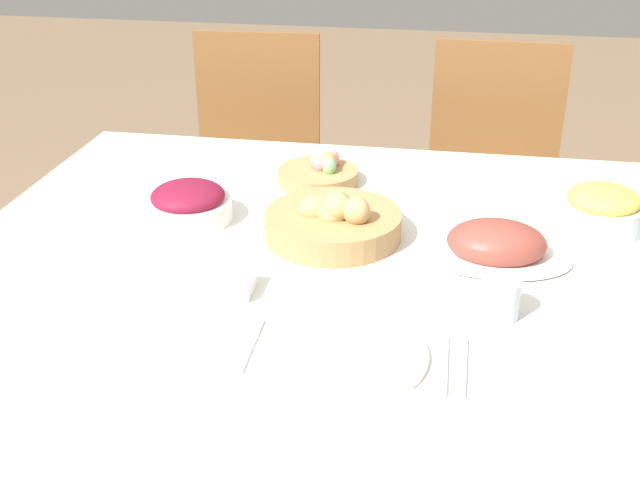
# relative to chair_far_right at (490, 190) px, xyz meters

# --- Properties ---
(dining_table) EXTENTS (1.51, 1.18, 0.77)m
(dining_table) POSITION_rel_chair_far_right_xyz_m (-0.38, -0.94, -0.14)
(dining_table) COLOR silver
(dining_table) RESTS_ON ground
(chair_far_right) EXTENTS (0.43, 0.43, 0.97)m
(chair_far_right) POSITION_rel_chair_far_right_xyz_m (0.00, 0.00, 0.00)
(chair_far_right) COLOR brown
(chair_far_right) RESTS_ON ground
(chair_far_left) EXTENTS (0.44, 0.44, 0.97)m
(chair_far_left) POSITION_rel_chair_far_right_xyz_m (-0.78, -0.00, 0.00)
(chair_far_left) COLOR brown
(chair_far_left) RESTS_ON ground
(bread_basket) EXTENTS (0.29, 0.29, 0.11)m
(bread_basket) POSITION_rel_chair_far_right_xyz_m (-0.37, -0.93, 0.28)
(bread_basket) COLOR #AD8451
(bread_basket) RESTS_ON dining_table
(egg_basket) EXTENTS (0.20, 0.20, 0.08)m
(egg_basket) POSITION_rel_chair_far_right_xyz_m (-0.45, -0.63, 0.27)
(egg_basket) COLOR #AD8451
(egg_basket) RESTS_ON dining_table
(ham_platter) EXTENTS (0.31, 0.21, 0.09)m
(ham_platter) POSITION_rel_chair_far_right_xyz_m (-0.03, -0.97, 0.27)
(ham_platter) COLOR white
(ham_platter) RESTS_ON dining_table
(beet_salad_bowl) EXTENTS (0.19, 0.19, 0.09)m
(beet_salad_bowl) POSITION_rel_chair_far_right_xyz_m (-0.70, -0.90, 0.29)
(beet_salad_bowl) COLOR white
(beet_salad_bowl) RESTS_ON dining_table
(pineapple_bowl) EXTENTS (0.18, 0.18, 0.09)m
(pineapple_bowl) POSITION_rel_chair_far_right_xyz_m (0.20, -0.78, 0.29)
(pineapple_bowl) COLOR silver
(pineapple_bowl) RESTS_ON dining_table
(dinner_plate) EXTENTS (0.27, 0.27, 0.01)m
(dinner_plate) POSITION_rel_chair_far_right_xyz_m (-0.27, -1.37, 0.25)
(dinner_plate) COLOR white
(dinner_plate) RESTS_ON dining_table
(fork) EXTENTS (0.01, 0.16, 0.00)m
(fork) POSITION_rel_chair_far_right_xyz_m (-0.43, -1.37, 0.25)
(fork) COLOR silver
(fork) RESTS_ON dining_table
(knife) EXTENTS (0.01, 0.16, 0.00)m
(knife) POSITION_rel_chair_far_right_xyz_m (-0.11, -1.37, 0.25)
(knife) COLOR silver
(knife) RESTS_ON dining_table
(spoon) EXTENTS (0.01, 0.16, 0.00)m
(spoon) POSITION_rel_chair_far_right_xyz_m (-0.08, -1.37, 0.25)
(spoon) COLOR silver
(spoon) RESTS_ON dining_table
(drinking_cup) EXTENTS (0.07, 0.07, 0.07)m
(drinking_cup) POSITION_rel_chair_far_right_xyz_m (-0.03, -1.20, 0.28)
(drinking_cup) COLOR silver
(drinking_cup) RESTS_ON dining_table
(butter_dish) EXTENTS (0.13, 0.08, 0.03)m
(butter_dish) POSITION_rel_chair_far_right_xyz_m (-0.54, -1.19, 0.26)
(butter_dish) COLOR white
(butter_dish) RESTS_ON dining_table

